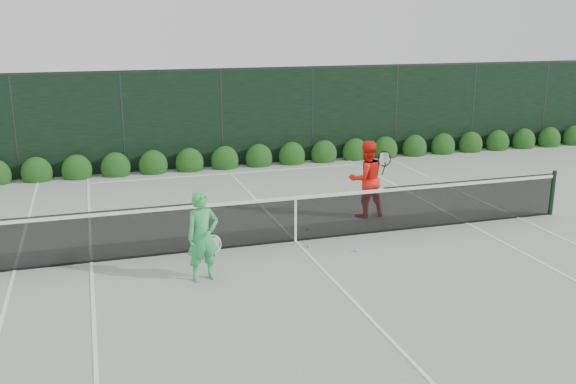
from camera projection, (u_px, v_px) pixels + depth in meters
name	position (u px, v px, depth m)	size (l,w,h in m)	color
ground	(295.00, 241.00, 13.46)	(80.00, 80.00, 0.00)	gray
tennis_net	(294.00, 217.00, 13.32)	(12.90, 0.10, 1.07)	#10321B
player_woman	(203.00, 237.00, 11.29)	(0.68, 0.50, 1.62)	green
player_man	(366.00, 179.00, 14.95)	(0.95, 0.74, 1.81)	#FF2615
court_lines	(295.00, 241.00, 13.46)	(11.03, 23.83, 0.01)	white
windscreen_fence	(346.00, 207.00, 10.57)	(32.00, 21.07, 3.06)	black
hedge_row	(225.00, 161.00, 19.99)	(31.66, 0.65, 0.94)	#11390F
tennis_balls	(293.00, 245.00, 13.12)	(3.22, 1.64, 0.07)	#B4DA30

